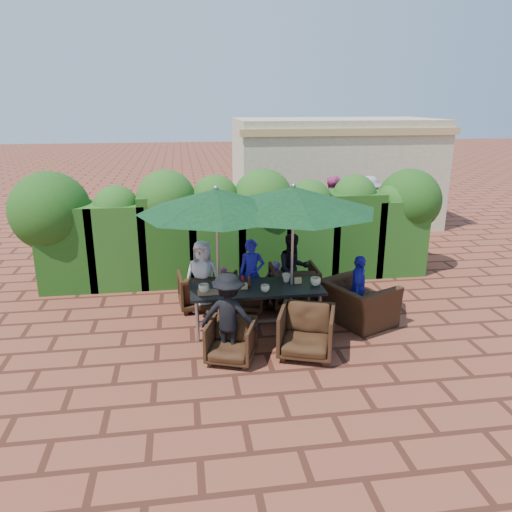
{
  "coord_description": "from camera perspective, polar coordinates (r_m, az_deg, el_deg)",
  "views": [
    {
      "loc": [
        -1.18,
        -7.89,
        3.73
      ],
      "look_at": [
        0.07,
        0.4,
        1.1
      ],
      "focal_mm": 35.0,
      "sensor_mm": 36.0,
      "label": 1
    }
  ],
  "objects": [
    {
      "name": "umbrella_right",
      "position": [
        8.09,
        4.29,
        6.56
      ],
      "size": [
        2.75,
        2.75,
        2.46
      ],
      "color": "gray",
      "rests_on": "ground"
    },
    {
      "name": "umbrella_left",
      "position": [
        7.91,
        -4.56,
        6.29
      ],
      "size": [
        2.53,
        2.53,
        2.46
      ],
      "color": "gray",
      "rests_on": "ground"
    },
    {
      "name": "chair_far_right",
      "position": [
        9.39,
        4.34,
        -3.19
      ],
      "size": [
        0.86,
        0.81,
        0.87
      ],
      "primitive_type": "imported",
      "rotation": [
        0.0,
        0.0,
        3.12
      ],
      "color": "black",
      "rests_on": "ground"
    },
    {
      "name": "adult_far_mid",
      "position": [
        9.22,
        -0.5,
        -2.09
      ],
      "size": [
        0.51,
        0.44,
        1.31
      ],
      "primitive_type": "imported",
      "rotation": [
        0.0,
        0.0,
        -0.12
      ],
      "color": "#211EA7",
      "rests_on": "ground"
    },
    {
      "name": "dining_table",
      "position": [
        8.36,
        0.04,
        -4.03
      ],
      "size": [
        2.21,
        0.9,
        0.75
      ],
      "color": "black",
      "rests_on": "ground"
    },
    {
      "name": "pedestrian_b",
      "position": [
        13.23,
        8.5,
        5.03
      ],
      "size": [
        0.92,
        0.58,
        1.88
      ],
      "primitive_type": "imported",
      "rotation": [
        0.0,
        0.0,
        3.18
      ],
      "color": "#C44586",
      "rests_on": "ground"
    },
    {
      "name": "number_block_right",
      "position": [
        8.51,
        4.8,
        -2.8
      ],
      "size": [
        0.12,
        0.06,
        0.1
      ],
      "primitive_type": "cube",
      "color": "tan",
      "rests_on": "dining_table"
    },
    {
      "name": "ground",
      "position": [
        8.8,
        -0.03,
        -7.66
      ],
      "size": [
        80.0,
        80.0,
        0.0
      ],
      "primitive_type": "plane",
      "color": "brown",
      "rests_on": "ground"
    },
    {
      "name": "pedestrian_a",
      "position": [
        12.65,
        4.16,
        3.83
      ],
      "size": [
        1.48,
        0.63,
        1.54
      ],
      "primitive_type": "imported",
      "rotation": [
        0.0,
        0.0,
        3.22
      ],
      "color": "#23803A",
      "rests_on": "ground"
    },
    {
      "name": "chair_far_left",
      "position": [
        9.36,
        -6.53,
        -3.69
      ],
      "size": [
        0.79,
        0.75,
        0.76
      ],
      "primitive_type": "imported",
      "rotation": [
        0.0,
        0.0,
        3.23
      ],
      "color": "black",
      "rests_on": "ground"
    },
    {
      "name": "number_block_left",
      "position": [
        8.23,
        -1.4,
        -3.44
      ],
      "size": [
        0.12,
        0.06,
        0.1
      ],
      "primitive_type": "cube",
      "color": "tan",
      "rests_on": "dining_table"
    },
    {
      "name": "serving_tray",
      "position": [
        8.12,
        -5.47,
        -4.15
      ],
      "size": [
        0.35,
        0.25,
        0.02
      ],
      "primitive_type": "cube",
      "color": "#8C6344",
      "rests_on": "dining_table"
    },
    {
      "name": "cup_c",
      "position": [
        8.11,
        1.05,
        -3.71
      ],
      "size": [
        0.15,
        0.15,
        0.12
      ],
      "primitive_type": "imported",
      "color": "beige",
      "rests_on": "dining_table"
    },
    {
      "name": "adult_far_left",
      "position": [
        9.13,
        -6.1,
        -2.31
      ],
      "size": [
        0.75,
        0.59,
        1.33
      ],
      "primitive_type": "imported",
      "rotation": [
        0.0,
        0.0,
        -0.35
      ],
      "color": "silver",
      "rests_on": "ground"
    },
    {
      "name": "pedestrian_c",
      "position": [
        13.5,
        12.61,
        5.0
      ],
      "size": [
        1.3,
        0.89,
        1.85
      ],
      "primitive_type": "imported",
      "rotation": [
        0.0,
        0.0,
        2.82
      ],
      "color": "gray",
      "rests_on": "ground"
    },
    {
      "name": "cup_e",
      "position": [
        8.44,
        6.82,
        -2.9
      ],
      "size": [
        0.18,
        0.18,
        0.14
      ],
      "primitive_type": "imported",
      "color": "beige",
      "rests_on": "dining_table"
    },
    {
      "name": "chair_end_right",
      "position": [
        8.83,
        11.66,
        -4.49
      ],
      "size": [
        1.13,
        1.33,
        0.98
      ],
      "primitive_type": "imported",
      "rotation": [
        0.0,
        0.0,
        2.0
      ],
      "color": "black",
      "rests_on": "ground"
    },
    {
      "name": "child_left",
      "position": [
        9.47,
        -3.62,
        -3.43
      ],
      "size": [
        0.27,
        0.22,
        0.73
      ],
      "primitive_type": "imported",
      "rotation": [
        0.0,
        0.0,
        0.02
      ],
      "color": "#C44586",
      "rests_on": "ground"
    },
    {
      "name": "adult_far_right",
      "position": [
        9.42,
        4.26,
        -1.51
      ],
      "size": [
        0.71,
        0.5,
        1.37
      ],
      "primitive_type": "imported",
      "rotation": [
        0.0,
        0.0,
        0.16
      ],
      "color": "black",
      "rests_on": "ground"
    },
    {
      "name": "child_right",
      "position": [
        9.42,
        2.39,
        -3.16
      ],
      "size": [
        0.34,
        0.29,
        0.84
      ],
      "primitive_type": "imported",
      "rotation": [
        0.0,
        0.0,
        -0.14
      ],
      "color": "#77479B",
      "rests_on": "ground"
    },
    {
      "name": "cup_b",
      "position": [
        8.32,
        -4.14,
        -3.1
      ],
      "size": [
        0.15,
        0.15,
        0.14
      ],
      "primitive_type": "imported",
      "color": "beige",
      "rests_on": "dining_table"
    },
    {
      "name": "cup_a",
      "position": [
        8.12,
        -5.97,
        -3.68
      ],
      "size": [
        0.18,
        0.18,
        0.14
      ],
      "primitive_type": "imported",
      "color": "beige",
      "rests_on": "dining_table"
    },
    {
      "name": "adult_end_right",
      "position": [
        8.84,
        11.58,
        -3.72
      ],
      "size": [
        0.6,
        0.78,
        1.2
      ],
      "primitive_type": "imported",
      "rotation": [
        0.0,
        0.0,
        1.17
      ],
      "color": "#211EA7",
      "rests_on": "ground"
    },
    {
      "name": "adult_near_left",
      "position": [
        7.46,
        -3.12,
        -6.8
      ],
      "size": [
        0.94,
        0.67,
        1.34
      ],
      "primitive_type": "imported",
      "rotation": [
        0.0,
        0.0,
        2.79
      ],
      "color": "black",
      "rests_on": "ground"
    },
    {
      "name": "chair_far_mid",
      "position": [
        9.25,
        -0.85,
        -3.96
      ],
      "size": [
        0.89,
        0.86,
        0.72
      ],
      "primitive_type": "imported",
      "rotation": [
        0.0,
        0.0,
        2.77
      ],
      "color": "black",
      "rests_on": "ground"
    },
    {
      "name": "ketchup_bottle",
      "position": [
        8.37,
        -1.56,
        -2.82
      ],
      "size": [
        0.04,
        0.04,
        0.17
      ],
      "primitive_type": "cylinder",
      "color": "#B20C0A",
      "rests_on": "dining_table"
    },
    {
      "name": "chair_near_right",
      "position": [
        7.64,
        5.79,
        -8.4
      ],
      "size": [
        1.01,
        0.98,
        0.83
      ],
      "primitive_type": "imported",
      "rotation": [
        0.0,
        0.0,
        -0.34
      ],
      "color": "black",
      "rests_on": "ground"
    },
    {
      "name": "building",
      "position": [
        15.74,
        8.96,
        9.44
      ],
      "size": [
        6.2,
        3.08,
        3.2
      ],
      "color": "beige",
      "rests_on": "ground"
    },
    {
      "name": "hedge_wall",
      "position": [
        10.54,
        -2.84,
        3.97
      ],
      "size": [
        9.1,
        1.6,
        2.4
      ],
      "color": "#14350E",
      "rests_on": "ground"
    },
    {
      "name": "sauce_bottle",
      "position": [
        8.34,
        -0.8,
        -2.89
      ],
      "size": [
        0.04,
        0.04,
        0.17
      ],
      "primitive_type": "cylinder",
      "color": "#4C230C",
      "rests_on": "dining_table"
    },
    {
      "name": "chair_near_left",
      "position": [
        7.49,
        -2.87,
        -9.47
      ],
      "size": [
        0.85,
        0.82,
        0.69
      ],
      "primitive_type": "imported",
      "rotation": [
        0.0,
        0.0,
        -0.34
      ],
      "color": "black",
      "rests_on": "ground"
    },
    {
      "name": "cup_d",
      "position": [
        8.57,
        3.49,
        -2.49
      ],
      "size": [
        0.15,
        0.15,
        0.14
      ],
      "primitive_type": "imported",
      "color": "beige",
      "rests_on": "dining_table"
    }
  ]
}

